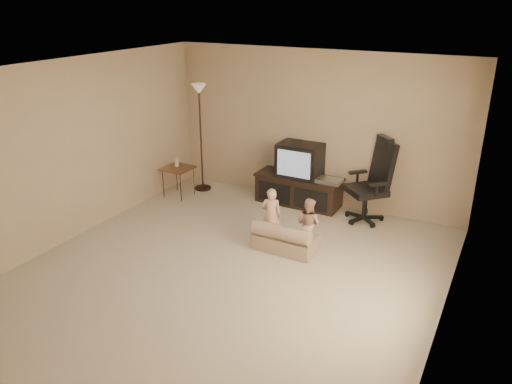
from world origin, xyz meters
TOP-DOWN VIEW (x-y plane):
  - floor at (0.00, 0.00)m, footprint 5.50×5.50m
  - room_shell at (0.00, 0.00)m, footprint 5.50×5.50m
  - tv_stand at (-0.13, 2.49)m, footprint 1.46×0.55m
  - office_chair at (1.09, 2.41)m, footprint 0.86×0.86m
  - side_table at (-2.12, 1.85)m, footprint 0.48×0.48m
  - floor_lamp at (-1.93, 2.31)m, footprint 0.29×0.29m
  - child_sofa at (0.35, 0.89)m, footprint 0.85×0.49m
  - toddler_left at (0.07, 1.05)m, footprint 0.35×0.30m
  - toddler_right at (0.60, 1.11)m, footprint 0.39×0.27m

SIDE VIEW (x-z plane):
  - floor at x=0.00m, z-range 0.00..0.00m
  - child_sofa at x=0.35m, z-range -0.04..0.37m
  - toddler_right at x=0.60m, z-range 0.00..0.74m
  - toddler_left at x=0.07m, z-range 0.00..0.81m
  - tv_stand at x=-0.13m, z-range -0.09..0.95m
  - office_chair at x=1.09m, z-range -0.19..1.14m
  - side_table at x=-2.12m, z-range 0.15..0.85m
  - floor_lamp at x=-1.93m, z-range 0.43..2.31m
  - room_shell at x=0.00m, z-range -1.23..4.27m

